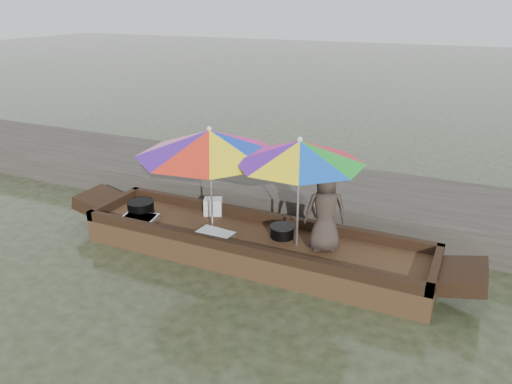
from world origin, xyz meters
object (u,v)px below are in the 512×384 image
at_px(tray_scallop, 214,235).
at_px(supply_bag, 213,206).
at_px(cooking_pot, 141,208).
at_px(umbrella_stern, 298,193).
at_px(boat_hull, 253,247).
at_px(tray_crayfish, 140,219).
at_px(charcoal_grill, 282,232).
at_px(vendor, 325,211).
at_px(umbrella_bow, 211,179).

bearing_deg(tray_scallop, supply_bag, 120.43).
distance_m(cooking_pot, umbrella_stern, 2.71).
xyz_separation_m(boat_hull, tray_scallop, (-0.50, -0.26, 0.21)).
height_order(tray_crayfish, charcoal_grill, charcoal_grill).
bearing_deg(supply_bag, umbrella_stern, -15.80).
distance_m(tray_crayfish, vendor, 2.91).
distance_m(cooking_pot, tray_scallop, 1.46).
distance_m(tray_scallop, supply_bag, 0.82).
relative_size(cooking_pot, umbrella_stern, 0.24).
relative_size(cooking_pot, supply_bag, 1.48).
xyz_separation_m(umbrella_bow, umbrella_stern, (1.35, 0.00, 0.00)).
height_order(cooking_pot, tray_scallop, cooking_pot).
distance_m(tray_scallop, vendor, 1.67).
height_order(charcoal_grill, vendor, vendor).
distance_m(charcoal_grill, supply_bag, 1.34).
xyz_separation_m(tray_scallop, supply_bag, (-0.41, 0.71, 0.10)).
bearing_deg(tray_scallop, vendor, 11.25).
height_order(tray_crayfish, umbrella_bow, umbrella_bow).
height_order(boat_hull, tray_scallop, tray_scallop).
distance_m(tray_crayfish, supply_bag, 1.15).
distance_m(tray_crayfish, tray_scallop, 1.29).
distance_m(cooking_pot, vendor, 3.03).
relative_size(cooking_pot, charcoal_grill, 1.22).
distance_m(charcoal_grill, vendor, 0.83).
bearing_deg(umbrella_stern, vendor, 7.94).
xyz_separation_m(cooking_pot, tray_scallop, (1.45, -0.20, -0.08)).
bearing_deg(boat_hull, umbrella_bow, 180.00).
bearing_deg(supply_bag, umbrella_bow, -61.57).
relative_size(boat_hull, tray_crayfish, 9.68).
xyz_separation_m(charcoal_grill, supply_bag, (-1.31, 0.30, 0.05)).
bearing_deg(tray_crayfish, boat_hull, 9.24).
bearing_deg(charcoal_grill, umbrella_bow, -171.80).
bearing_deg(charcoal_grill, tray_crayfish, -168.48).
xyz_separation_m(cooking_pot, umbrella_bow, (1.28, 0.05, 0.67)).
bearing_deg(boat_hull, tray_scallop, -153.03).
bearing_deg(tray_crayfish, vendor, 6.91).
relative_size(tray_scallop, umbrella_bow, 0.25).
relative_size(tray_scallop, umbrella_stern, 0.30).
bearing_deg(umbrella_bow, cooking_pot, -177.72).
relative_size(cooking_pot, vendor, 0.36).
height_order(charcoal_grill, umbrella_stern, umbrella_stern).
height_order(cooking_pot, tray_crayfish, cooking_pot).
bearing_deg(cooking_pot, boat_hull, 1.49).
height_order(tray_crayfish, umbrella_stern, umbrella_stern).
bearing_deg(tray_scallop, cooking_pot, 171.94).
bearing_deg(cooking_pot, tray_crayfish, -57.31).
distance_m(supply_bag, vendor, 2.05).
distance_m(tray_scallop, charcoal_grill, 0.98).
xyz_separation_m(tray_crayfish, umbrella_stern, (2.47, 0.29, 0.73)).
xyz_separation_m(tray_crayfish, umbrella_bow, (1.12, 0.29, 0.73)).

